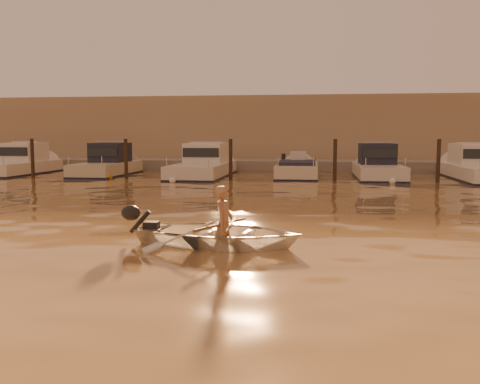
# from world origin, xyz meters

# --- Properties ---
(ground_plane) EXTENTS (160.00, 160.00, 0.00)m
(ground_plane) POSITION_xyz_m (0.00, 0.00, 0.00)
(ground_plane) COLOR olive
(ground_plane) RESTS_ON ground
(dinghy) EXTENTS (3.62, 2.82, 0.69)m
(dinghy) POSITION_xyz_m (2.00, -1.49, 0.22)
(dinghy) COLOR silver
(dinghy) RESTS_ON ground_plane
(person) EXTENTS (0.43, 0.59, 1.49)m
(person) POSITION_xyz_m (2.10, -1.51, 0.45)
(person) COLOR #9F734F
(person) RESTS_ON dinghy
(outboard_motor) EXTENTS (0.95, 0.53, 0.70)m
(outboard_motor) POSITION_xyz_m (0.51, -1.28, 0.28)
(outboard_motor) COLOR black
(outboard_motor) RESTS_ON dinghy
(oar_port) EXTENTS (0.20, 2.10, 0.13)m
(oar_port) POSITION_xyz_m (2.24, -1.53, 0.42)
(oar_port) COLOR brown
(oar_port) RESTS_ON dinghy
(oar_starboard) EXTENTS (0.72, 2.01, 0.13)m
(oar_starboard) POSITION_xyz_m (2.05, -1.50, 0.42)
(oar_starboard) COLOR brown
(oar_starboard) RESTS_ON dinghy
(moored_boat_0) EXTENTS (2.16, 6.91, 1.75)m
(moored_boat_0) POSITION_xyz_m (-12.52, 16.00, 0.62)
(moored_boat_0) COLOR silver
(moored_boat_0) RESTS_ON ground_plane
(moored_boat_1) EXTENTS (2.19, 6.52, 1.75)m
(moored_boat_1) POSITION_xyz_m (-7.41, 16.00, 0.62)
(moored_boat_1) COLOR beige
(moored_boat_1) RESTS_ON ground_plane
(moored_boat_2) EXTENTS (2.50, 8.29, 1.75)m
(moored_boat_2) POSITION_xyz_m (-2.01, 16.00, 0.62)
(moored_boat_2) COLOR silver
(moored_boat_2) RESTS_ON ground_plane
(moored_boat_3) EXTENTS (2.07, 5.98, 0.95)m
(moored_boat_3) POSITION_xyz_m (2.97, 16.00, 0.22)
(moored_boat_3) COLOR beige
(moored_boat_3) RESTS_ON ground_plane
(moored_boat_4) EXTENTS (2.19, 6.78, 1.75)m
(moored_boat_4) POSITION_xyz_m (7.04, 16.00, 0.62)
(moored_boat_4) COLOR silver
(moored_boat_4) RESTS_ON ground_plane
(moored_boat_5) EXTENTS (2.53, 8.38, 1.75)m
(moored_boat_5) POSITION_xyz_m (11.93, 16.00, 0.62)
(moored_boat_5) COLOR white
(moored_boat_5) RESTS_ON ground_plane
(piling_0) EXTENTS (0.18, 0.18, 2.20)m
(piling_0) POSITION_xyz_m (-10.50, 13.80, 0.90)
(piling_0) COLOR #2D2319
(piling_0) RESTS_ON ground_plane
(piling_1) EXTENTS (0.18, 0.18, 2.20)m
(piling_1) POSITION_xyz_m (-5.50, 13.80, 0.90)
(piling_1) COLOR #2D2319
(piling_1) RESTS_ON ground_plane
(piling_2) EXTENTS (0.18, 0.18, 2.20)m
(piling_2) POSITION_xyz_m (-0.20, 13.80, 0.90)
(piling_2) COLOR #2D2319
(piling_2) RESTS_ON ground_plane
(piling_3) EXTENTS (0.18, 0.18, 2.20)m
(piling_3) POSITION_xyz_m (4.80, 13.80, 0.90)
(piling_3) COLOR #2D2319
(piling_3) RESTS_ON ground_plane
(piling_4) EXTENTS (0.18, 0.18, 2.20)m
(piling_4) POSITION_xyz_m (9.50, 13.80, 0.90)
(piling_4) COLOR #2D2319
(piling_4) RESTS_ON ground_plane
(fender_b) EXTENTS (0.30, 0.30, 0.30)m
(fender_b) POSITION_xyz_m (-6.34, 13.70, 0.10)
(fender_b) COLOR orange
(fender_b) RESTS_ON ground_plane
(fender_c) EXTENTS (0.30, 0.30, 0.30)m
(fender_c) POSITION_xyz_m (-2.64, 12.03, 0.10)
(fender_c) COLOR white
(fender_c) RESTS_ON ground_plane
(fender_d) EXTENTS (0.30, 0.30, 0.30)m
(fender_d) POSITION_xyz_m (3.48, 13.79, 0.10)
(fender_d) COLOR orange
(fender_d) RESTS_ON ground_plane
(fender_e) EXTENTS (0.30, 0.30, 0.30)m
(fender_e) POSITION_xyz_m (7.36, 12.99, 0.10)
(fender_e) COLOR white
(fender_e) RESTS_ON ground_plane
(quay) EXTENTS (52.00, 4.00, 1.00)m
(quay) POSITION_xyz_m (0.00, 21.50, 0.15)
(quay) COLOR gray
(quay) RESTS_ON ground_plane
(waterfront_building) EXTENTS (46.00, 7.00, 4.80)m
(waterfront_building) POSITION_xyz_m (0.00, 27.00, 2.40)
(waterfront_building) COLOR #9E8466
(waterfront_building) RESTS_ON quay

